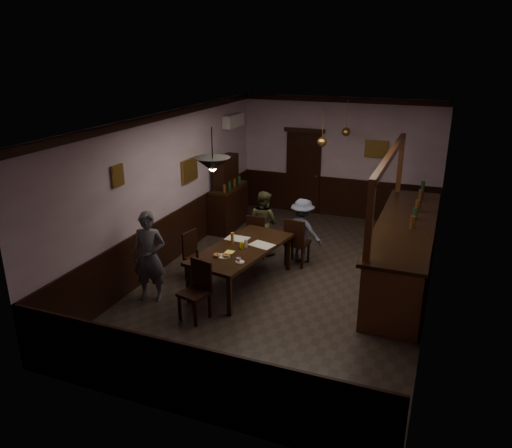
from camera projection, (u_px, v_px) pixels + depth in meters
The scene contains 31 objects.
room at pixel (290, 203), 8.93m from camera, with size 5.01×8.01×3.01m.
dining_table at pixel (242, 250), 8.96m from camera, with size 1.36×2.34×0.75m.
chair_far_left at pixel (257, 234), 10.26m from camera, with size 0.40×0.40×0.91m.
chair_far_right at pixel (296, 240), 9.80m from camera, with size 0.47×0.47×0.99m.
chair_near at pixel (197, 287), 7.94m from camera, with size 0.51×0.51×0.96m.
chair_side at pixel (194, 253), 9.31m from camera, with size 0.47×0.47×0.91m.
person_standing at pixel (149, 257), 8.42m from camera, with size 0.58×0.38×1.59m, color #53535F.
person_seated_left at pixel (263, 222), 10.43m from camera, with size 0.65×0.51×1.34m, color #434228.
person_seated_right at pixel (302, 231), 9.99m from camera, with size 0.85×0.49×1.31m, color #515A74.
newspaper_left at pixel (237, 238), 9.32m from camera, with size 0.42×0.30×0.01m, color silver.
newspaper_right at pixel (262, 245), 9.02m from camera, with size 0.42×0.30×0.01m, color silver.
napkin at pixel (230, 252), 8.72m from camera, with size 0.15×0.15×0.00m, color #FBFB5C.
saucer at pixel (240, 262), 8.31m from camera, with size 0.15×0.15×0.01m, color white.
coffee_cup at pixel (239, 260), 8.28m from camera, with size 0.08×0.08×0.07m, color white.
pastry_plate at pixel (224, 256), 8.53m from camera, with size 0.22×0.22×0.01m, color white.
pastry_ring_a at pixel (217, 255), 8.51m from camera, with size 0.13×0.13×0.04m, color #C68C47.
pastry_ring_b at pixel (226, 255), 8.50m from camera, with size 0.13×0.13×0.04m, color #C68C47.
soda_can at pixel (241, 246), 8.84m from camera, with size 0.07×0.07×0.12m, color yellow.
beer_glass at pixel (232, 238), 9.09m from camera, with size 0.06×0.06×0.20m, color #BF721E.
water_glass at pixel (246, 243), 8.90m from camera, with size 0.06×0.06×0.15m, color silver.
pepper_mill at pixel (197, 253), 8.49m from camera, with size 0.04×0.04×0.14m, color black.
sideboard at pixel (228, 200), 11.83m from camera, with size 0.47×1.32×1.75m.
bar_counter at pixel (404, 250), 9.17m from camera, with size 1.00×4.30×2.41m.
door_back at pixel (303, 173), 12.85m from camera, with size 0.90×0.06×2.10m, color black.
ac_unit at pixel (233, 121), 11.96m from camera, with size 0.20×0.85×0.30m.
picture_left_small at pixel (118, 176), 8.15m from camera, with size 0.04×0.28×0.36m.
picture_left_large at pixel (190, 170), 10.41m from camera, with size 0.04×0.62×0.48m.
picture_back at pixel (376, 149), 11.98m from camera, with size 0.55×0.04×0.42m.
pendant_iron at pixel (213, 164), 7.72m from camera, with size 0.56×0.56×0.69m.
pendant_brass_mid at pixel (322, 142), 10.16m from camera, with size 0.20×0.20×0.81m.
pendant_brass_far at pixel (346, 132), 11.33m from camera, with size 0.20×0.20×0.81m.
Camera 1 is at (2.55, -8.16, 4.17)m, focal length 35.00 mm.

